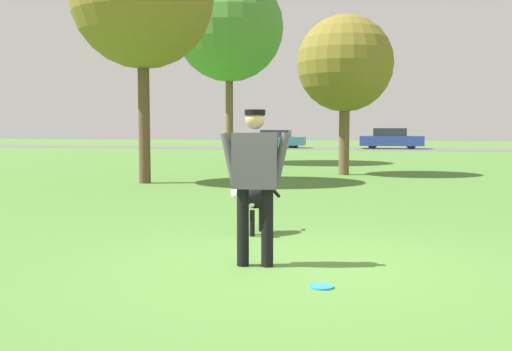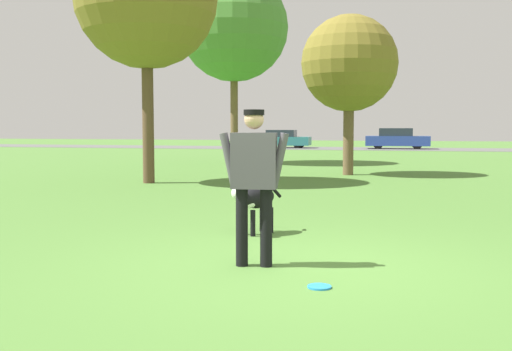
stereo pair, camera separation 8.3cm
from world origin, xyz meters
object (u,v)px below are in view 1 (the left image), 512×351
Objects in this scene: person at (255,173)px; parked_car_blue at (391,139)px; tree_mid_center at (345,64)px; parked_car_teal at (277,139)px; dog at (254,199)px; frisbee at (322,287)px; tree_far_left at (229,27)px.

parked_car_blue is at bearing 81.65° from person.
tree_mid_center is 24.26m from parked_car_teal.
parked_car_teal is at bearing 94.24° from person.
parked_car_teal reaches higher than dog.
parked_car_teal is at bearing 106.70° from tree_mid_center.
person is 35.76m from parked_car_blue.
frisbee is 19.92m from tree_far_left.
parked_car_teal is (-6.71, 33.86, 0.13)m from dog.
tree_far_left is at bearing 136.96° from tree_mid_center.
dog is 33.91m from parked_car_blue.
parked_car_teal reaches higher than frisbee.
tree_far_left is 19.92m from parked_car_blue.
dog is 0.18× the size of tree_mid_center.
tree_far_left reaches higher than person.
person is 1.46m from frisbee.
dog is 34.52m from parked_car_teal.
dog is at bearing -91.17° from tree_mid_center.
tree_far_left reaches higher than parked_car_blue.
parked_car_blue reaches higher than frisbee.
parked_car_blue is (0.77, 35.75, -0.32)m from person.
tree_mid_center reaches higher than parked_car_teal.
frisbee is at bearing -71.17° from tree_far_left.
tree_far_left is (-6.18, 18.12, 5.50)m from frisbee.
person is 0.34× the size of tree_mid_center.
tree_far_left is (-4.90, 15.56, 5.02)m from dog.
dog is at bearing -72.52° from tree_far_left.
parked_car_blue is (1.24, 33.88, 0.20)m from dog.
tree_far_left is 7.31m from tree_mid_center.
dog reaches higher than frisbee.
parked_car_teal is (-1.80, 18.30, -4.88)m from tree_far_left.
tree_mid_center is (-1.06, 13.34, 3.42)m from frisbee.
tree_mid_center is at bearing -43.04° from tree_far_left.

